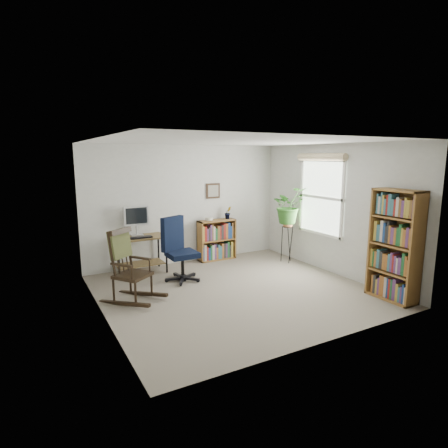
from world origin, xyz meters
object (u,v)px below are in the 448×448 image
office_chair (182,249)px  tall_bookshelf (395,245)px  desk (140,255)px  rocking_chair (132,265)px  low_bookshelf (217,240)px

office_chair → tall_bookshelf: bearing=-67.9°
desk → office_chair: bearing=-57.0°
rocking_chair → low_bookshelf: 2.63m
low_bookshelf → tall_bookshelf: (1.31, -3.29, 0.42)m
office_chair → rocking_chair: size_ratio=1.02×
tall_bookshelf → office_chair: bearing=136.5°
rocking_chair → low_bookshelf: rocking_chair is taller
rocking_chair → office_chair: bearing=-9.1°
office_chair → low_bookshelf: (1.17, 0.93, -0.15)m
rocking_chair → tall_bookshelf: bearing=-63.5°
desk → low_bookshelf: bearing=4.0°
low_bookshelf → office_chair: bearing=-141.6°
office_chair → rocking_chair: 1.14m
office_chair → tall_bookshelf: tall_bookshelf is taller
office_chair → rocking_chair: bearing=-177.8°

